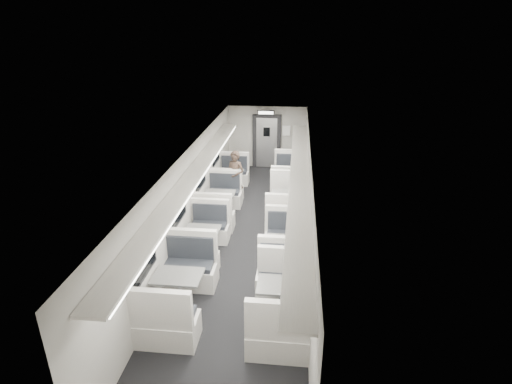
% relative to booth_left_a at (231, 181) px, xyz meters
% --- Properties ---
extents(room, '(3.24, 12.24, 2.64)m').
position_rel_booth_left_a_xyz_m(room, '(1.00, -3.26, 0.83)').
color(room, black).
rests_on(room, ground).
extents(booth_left_a, '(1.03, 2.08, 1.11)m').
position_rel_booth_left_a_xyz_m(booth_left_a, '(0.00, 0.00, 0.00)').
color(booth_left_a, beige).
rests_on(booth_left_a, room).
extents(booth_left_b, '(1.06, 2.14, 1.15)m').
position_rel_booth_left_a_xyz_m(booth_left_b, '(0.00, -1.92, 0.01)').
color(booth_left_b, beige).
rests_on(booth_left_b, room).
extents(booth_left_c, '(1.00, 2.04, 1.09)m').
position_rel_booth_left_a_xyz_m(booth_left_c, '(0.00, -4.09, -0.01)').
color(booth_left_c, beige).
rests_on(booth_left_c, room).
extents(booth_left_d, '(1.13, 2.30, 1.23)m').
position_rel_booth_left_a_xyz_m(booth_left_d, '(0.00, -6.16, 0.04)').
color(booth_left_d, beige).
rests_on(booth_left_d, room).
extents(booth_right_a, '(1.16, 2.35, 1.26)m').
position_rel_booth_left_a_xyz_m(booth_right_a, '(2.00, -0.12, 0.05)').
color(booth_right_a, beige).
rests_on(booth_right_a, room).
extents(booth_right_b, '(1.16, 2.36, 1.26)m').
position_rel_booth_left_a_xyz_m(booth_right_b, '(2.00, -1.96, 0.05)').
color(booth_right_b, beige).
rests_on(booth_right_b, room).
extents(booth_right_c, '(1.06, 2.14, 1.15)m').
position_rel_booth_left_a_xyz_m(booth_right_c, '(2.00, -4.49, 0.01)').
color(booth_right_c, beige).
rests_on(booth_right_c, room).
extents(booth_right_d, '(1.12, 2.27, 1.21)m').
position_rel_booth_left_a_xyz_m(booth_right_d, '(2.00, -6.23, 0.03)').
color(booth_right_d, beige).
rests_on(booth_right_d, room).
extents(passenger, '(0.73, 0.63, 1.69)m').
position_rel_booth_left_a_xyz_m(passenger, '(0.30, -0.87, 0.47)').
color(passenger, black).
rests_on(passenger, room).
extents(window_a, '(0.02, 1.18, 0.84)m').
position_rel_booth_left_a_xyz_m(window_a, '(-0.49, 0.14, 0.98)').
color(window_a, black).
rests_on(window_a, room).
extents(window_b, '(0.02, 1.18, 0.84)m').
position_rel_booth_left_a_xyz_m(window_b, '(-0.49, -2.06, 0.98)').
color(window_b, black).
rests_on(window_b, room).
extents(window_c, '(0.02, 1.18, 0.84)m').
position_rel_booth_left_a_xyz_m(window_c, '(-0.49, -4.26, 0.98)').
color(window_c, black).
rests_on(window_c, room).
extents(window_d, '(0.02, 1.18, 0.84)m').
position_rel_booth_left_a_xyz_m(window_d, '(-0.49, -6.46, 0.98)').
color(window_d, black).
rests_on(window_d, room).
extents(luggage_rack_left, '(0.46, 10.40, 0.09)m').
position_rel_booth_left_a_xyz_m(luggage_rack_left, '(-0.24, -3.56, 1.54)').
color(luggage_rack_left, beige).
rests_on(luggage_rack_left, room).
extents(luggage_rack_right, '(0.46, 10.40, 0.09)m').
position_rel_booth_left_a_xyz_m(luggage_rack_right, '(2.24, -3.56, 1.54)').
color(luggage_rack_right, beige).
rests_on(luggage_rack_right, room).
extents(vestibule_door, '(1.10, 0.13, 2.10)m').
position_rel_booth_left_a_xyz_m(vestibule_door, '(1.00, 2.67, 0.67)').
color(vestibule_door, black).
rests_on(vestibule_door, room).
extents(exit_sign, '(0.62, 0.12, 0.16)m').
position_rel_booth_left_a_xyz_m(exit_sign, '(1.00, 2.19, 1.91)').
color(exit_sign, black).
rests_on(exit_sign, room).
extents(wall_notice, '(0.32, 0.02, 0.40)m').
position_rel_booth_left_a_xyz_m(wall_notice, '(1.75, 2.66, 1.13)').
color(wall_notice, white).
rests_on(wall_notice, room).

